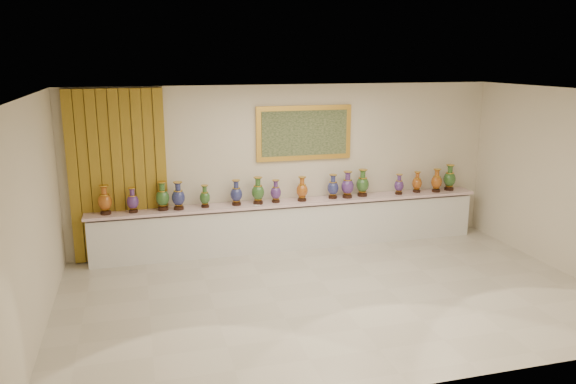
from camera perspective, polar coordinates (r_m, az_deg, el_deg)
name	(u,v)px	position (r m, az deg, el deg)	size (l,w,h in m)	color
ground	(333,295)	(8.57, 4.57, -10.41)	(8.00, 8.00, 0.00)	beige
room	(150,169)	(9.97, -13.84, 2.32)	(8.00, 8.00, 8.00)	beige
counter	(292,225)	(10.45, 0.39, -3.36)	(7.28, 0.48, 0.90)	white
vase_0	(105,201)	(9.88, -18.11, -0.90)	(0.25, 0.25, 0.50)	black
vase_1	(133,201)	(9.87, -15.50, -0.92)	(0.23, 0.23, 0.43)	black
vase_2	(163,197)	(9.89, -12.62, -0.53)	(0.28, 0.28, 0.50)	black
vase_3	(178,197)	(9.87, -11.08, -0.51)	(0.29, 0.29, 0.49)	black
vase_4	(205,197)	(9.95, -8.44, -0.54)	(0.21, 0.21, 0.40)	black
vase_5	(236,194)	(10.02, -5.28, -0.19)	(0.25, 0.25, 0.46)	black
vase_6	(258,192)	(10.07, -3.07, 0.01)	(0.26, 0.26, 0.49)	black
vase_7	(276,192)	(10.18, -1.25, -0.03)	(0.23, 0.23, 0.42)	black
vase_8	(302,190)	(10.27, 1.44, 0.20)	(0.25, 0.25, 0.46)	black
vase_9	(333,188)	(10.50, 4.59, 0.45)	(0.25, 0.25, 0.46)	black
vase_10	(348,186)	(10.56, 6.07, 0.62)	(0.24, 0.24, 0.51)	black
vase_11	(363,184)	(10.72, 7.59, 0.80)	(0.29, 0.29, 0.52)	black
vase_12	(399,185)	(10.99, 11.21, 0.68)	(0.23, 0.23, 0.39)	black
vase_13	(417,183)	(11.23, 12.97, 0.90)	(0.19, 0.19, 0.41)	black
vase_14	(437,182)	(11.35, 14.85, 1.03)	(0.27, 0.27, 0.46)	black
vase_15	(450,179)	(11.56, 16.09, 1.31)	(0.29, 0.29, 0.51)	black
label_card	(257,205)	(10.03, -3.15, -1.33)	(0.10, 0.06, 0.00)	white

